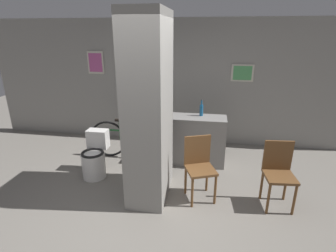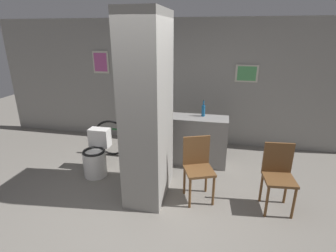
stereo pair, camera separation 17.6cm
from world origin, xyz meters
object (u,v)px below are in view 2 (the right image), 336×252
bicycle (135,139)px  bottle_tall (203,110)px  chair_near_pillar (198,165)px  toilet (96,157)px  chair_by_doorway (278,174)px

bicycle → bottle_tall: bearing=4.5°
chair_near_pillar → bottle_tall: 1.26m
toilet → chair_near_pillar: bearing=-10.3°
toilet → bottle_tall: bearing=26.0°
toilet → bicycle: bicycle is taller
chair_near_pillar → toilet: bearing=148.2°
chair_by_doorway → bottle_tall: bearing=128.6°
chair_by_doorway → bottle_tall: bottle_tall is taller
bicycle → bottle_tall: bottle_tall is taller
chair_near_pillar → bottle_tall: bottle_tall is taller
toilet → chair_by_doorway: chair_by_doorway is taller
toilet → bottle_tall: (1.72, 0.84, 0.69)m
toilet → bottle_tall: bottle_tall is taller
bicycle → bottle_tall: (1.27, 0.10, 0.63)m
bicycle → bottle_tall: size_ratio=5.60×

